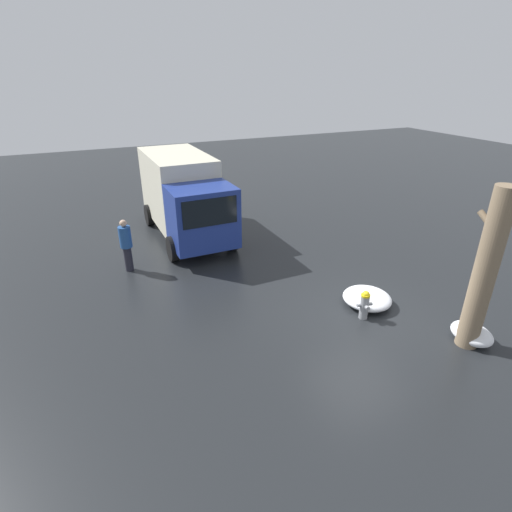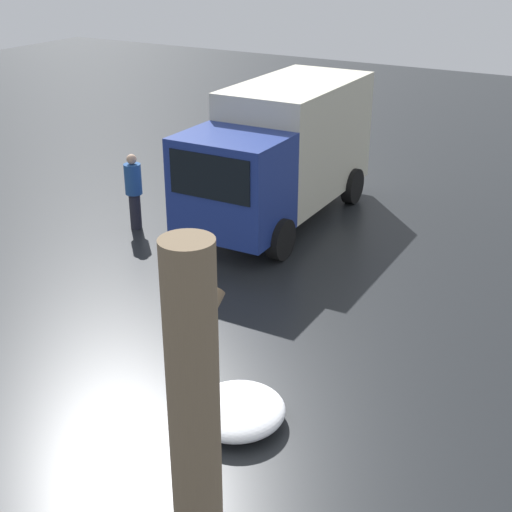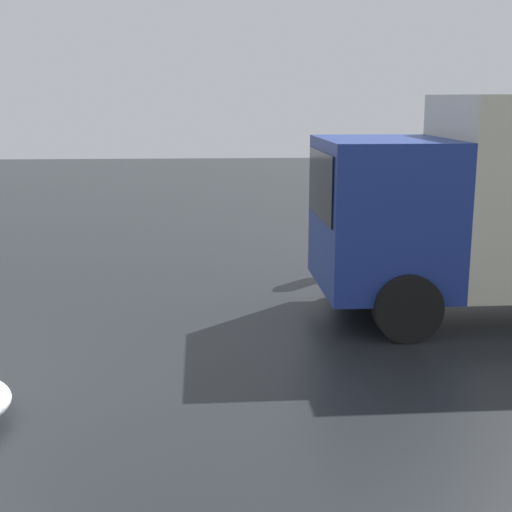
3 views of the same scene
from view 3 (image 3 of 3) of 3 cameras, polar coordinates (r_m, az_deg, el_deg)
The scene contains 1 object.
pedestrian at distance 12.90m, azimuth 6.95°, elevation 2.95°, with size 0.39×0.39×1.79m.
Camera 3 is at (3.22, -7.14, 3.13)m, focal length 50.00 mm.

